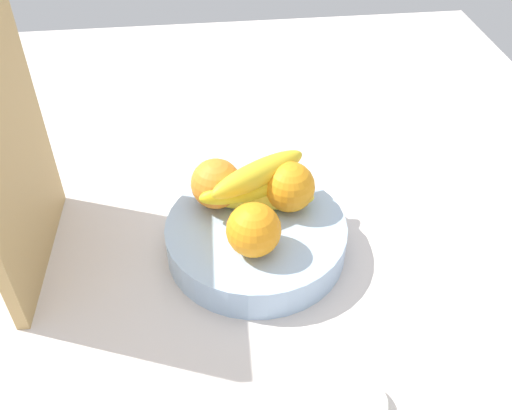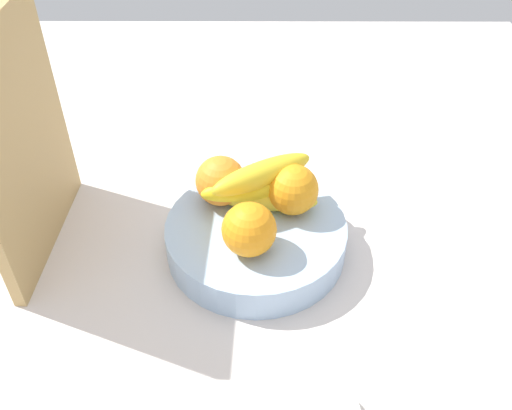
{
  "view_description": "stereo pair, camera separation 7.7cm",
  "coord_description": "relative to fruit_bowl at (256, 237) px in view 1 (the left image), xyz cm",
  "views": [
    {
      "loc": [
        -59.78,
        6.55,
        64.01
      ],
      "look_at": [
        2.79,
        -0.94,
        9.29
      ],
      "focal_mm": 39.97,
      "sensor_mm": 36.0,
      "label": 1
    },
    {
      "loc": [
        -60.22,
        -1.15,
        64.01
      ],
      "look_at": [
        2.79,
        -0.94,
        9.29
      ],
      "focal_mm": 39.97,
      "sensor_mm": 36.0,
      "label": 2
    }
  ],
  "objects": [
    {
      "name": "orange_front_left",
      "position": [
        -5.13,
        0.48,
        6.56
      ],
      "size": [
        7.83,
        7.83,
        7.83
      ],
      "primitive_type": "sphere",
      "color": "orange",
      "rests_on": "fruit_bowl"
    },
    {
      "name": "jar_lid",
      "position": [
        -28.27,
        -8.98,
        -1.83
      ],
      "size": [
        7.04,
        7.04,
        1.62
      ],
      "primitive_type": "cylinder",
      "color": "silver",
      "rests_on": "ground_plane"
    },
    {
      "name": "orange_center",
      "position": [
        5.8,
        5.49,
        6.56
      ],
      "size": [
        7.83,
        7.83,
        7.83
      ],
      "primitive_type": "sphere",
      "color": "orange",
      "rests_on": "fruit_bowl"
    },
    {
      "name": "fruit_bowl",
      "position": [
        0.0,
        0.0,
        0.0
      ],
      "size": [
        27.66,
        27.66,
        5.29
      ],
      "primitive_type": "cylinder",
      "color": "#A6C3E2",
      "rests_on": "ground_plane"
    },
    {
      "name": "orange_front_right",
      "position": [
        3.68,
        -5.6,
        6.56
      ],
      "size": [
        7.83,
        7.83,
        7.83
      ],
      "primitive_type": "sphere",
      "color": "orange",
      "rests_on": "fruit_bowl"
    },
    {
      "name": "cutting_board",
      "position": [
        2.54,
        32.89,
        15.36
      ],
      "size": [
        28.05,
        2.94,
        36.0
      ],
      "primitive_type": "cube",
      "rotation": [
        0.0,
        0.0,
        -0.04
      ],
      "color": "tan",
      "rests_on": "ground_plane"
    },
    {
      "name": "banana_bunch",
      "position": [
        4.11,
        -0.64,
        6.84
      ],
      "size": [
        12.15,
        18.4,
        8.4
      ],
      "color": "yellow",
      "rests_on": "fruit_bowl"
    },
    {
      "name": "ground_plane",
      "position": [
        -2.79,
        0.94,
        -4.14
      ],
      "size": [
        180.0,
        140.0,
        3.0
      ],
      "primitive_type": "cube",
      "color": "beige"
    }
  ]
}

